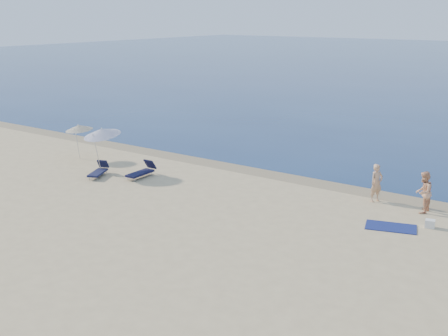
% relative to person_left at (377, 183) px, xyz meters
% --- Properties ---
extents(wet_sand_strip, '(240.00, 1.60, 0.00)m').
position_rel_person_left_xyz_m(wet_sand_strip, '(-3.46, 1.12, -0.89)').
color(wet_sand_strip, '#847254').
rests_on(wet_sand_strip, ground).
extents(person_left, '(0.68, 0.77, 1.78)m').
position_rel_person_left_xyz_m(person_left, '(0.00, 0.00, 0.00)').
color(person_left, tan).
rests_on(person_left, ground).
extents(person_right, '(0.72, 0.91, 1.86)m').
position_rel_person_left_xyz_m(person_right, '(2.21, -0.27, 0.04)').
color(person_right, tan).
rests_on(person_right, ground).
extents(beach_towel, '(2.25, 1.65, 0.03)m').
position_rel_person_left_xyz_m(beach_towel, '(1.73, -2.81, -0.87)').
color(beach_towel, '#101953').
rests_on(beach_towel, ground).
extents(white_bag, '(0.44, 0.40, 0.33)m').
position_rel_person_left_xyz_m(white_bag, '(3.02, -1.90, -0.73)').
color(white_bag, silver).
rests_on(white_bag, ground).
extents(umbrella_near, '(2.32, 2.35, 2.65)m').
position_rel_person_left_xyz_m(umbrella_near, '(-13.97, -3.88, 1.37)').
color(umbrella_near, silver).
rests_on(umbrella_near, ground).
extents(umbrella_far, '(2.08, 2.09, 2.15)m').
position_rel_person_left_xyz_m(umbrella_far, '(-17.45, -2.50, 0.99)').
color(umbrella_far, silver).
rests_on(umbrella_far, ground).
extents(lounger_left, '(1.23, 1.80, 0.76)m').
position_rel_person_left_xyz_m(lounger_left, '(-13.66, -4.54, -0.61)').
color(lounger_left, '#141738').
rests_on(lounger_left, ground).
extents(lounger_right, '(0.68, 1.89, 0.83)m').
position_rel_person_left_xyz_m(lounger_right, '(-11.63, -3.34, -0.59)').
color(lounger_right, black).
rests_on(lounger_right, ground).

